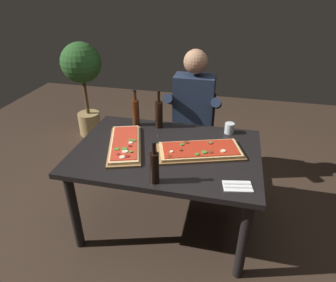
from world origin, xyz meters
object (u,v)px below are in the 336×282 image
pizza_rectangular_front (200,151)px  wine_bottle_dark (159,114)px  dining_table (167,160)px  seated_diner (193,112)px  tumbler_near_camera (229,129)px  diner_chair (193,130)px  pizza_rectangular_left (125,144)px  oil_bottle_amber (136,112)px  potted_plant_corner (83,74)px  vinegar_bottle_green (154,167)px

pizza_rectangular_front → wine_bottle_dark: wine_bottle_dark is taller
dining_table → seated_diner: (0.09, 0.74, 0.10)m
wine_bottle_dark → tumbler_near_camera: (0.60, 0.02, -0.09)m
wine_bottle_dark → diner_chair: size_ratio=0.39×
pizza_rectangular_left → seated_diner: 0.86m
pizza_rectangular_front → pizza_rectangular_left: 0.58m
wine_bottle_dark → oil_bottle_amber: bearing=-178.3°
wine_bottle_dark → potted_plant_corner: size_ratio=0.28×
vinegar_bottle_green → seated_diner: seated_diner is taller
diner_chair → potted_plant_corner: potted_plant_corner is taller
seated_diner → vinegar_bottle_green: bearing=-93.7°
oil_bottle_amber → potted_plant_corner: potted_plant_corner is taller
pizza_rectangular_front → tumbler_near_camera: (0.20, 0.38, 0.02)m
tumbler_near_camera → potted_plant_corner: bearing=151.4°
potted_plant_corner → pizza_rectangular_left: bearing=-52.9°
dining_table → vinegar_bottle_green: size_ratio=4.76×
oil_bottle_amber → seated_diner: 0.60m
oil_bottle_amber → seated_diner: seated_diner is taller
oil_bottle_amber → pizza_rectangular_left: bearing=-85.2°
pizza_rectangular_left → vinegar_bottle_green: 0.52m
pizza_rectangular_left → diner_chair: (0.41, 0.88, -0.27)m
tumbler_near_camera → potted_plant_corner: potted_plant_corner is taller
pizza_rectangular_front → diner_chair: 0.90m
dining_table → pizza_rectangular_front: pizza_rectangular_front is taller
pizza_rectangular_front → seated_diner: bearing=102.6°
tumbler_near_camera → potted_plant_corner: (-1.84, 1.00, 0.05)m
dining_table → seated_diner: bearing=83.1°
vinegar_bottle_green → diner_chair: (0.07, 1.26, -0.37)m
oil_bottle_amber → diner_chair: size_ratio=0.38×
pizza_rectangular_front → potted_plant_corner: bearing=140.0°
dining_table → pizza_rectangular_left: size_ratio=2.17×
pizza_rectangular_front → vinegar_bottle_green: size_ratio=2.35×
oil_bottle_amber → tumbler_near_camera: size_ratio=3.71×
tumbler_near_camera → diner_chair: (-0.36, 0.47, -0.29)m
dining_table → pizza_rectangular_left: (-0.33, -0.02, 0.12)m
dining_table → pizza_rectangular_front: 0.28m
pizza_rectangular_left → seated_diner: bearing=61.3°
dining_table → oil_bottle_amber: size_ratio=4.28×
pizza_rectangular_left → seated_diner: size_ratio=0.49×
pizza_rectangular_front → wine_bottle_dark: (-0.40, 0.35, 0.11)m
dining_table → tumbler_near_camera: bearing=40.7°
pizza_rectangular_left → dining_table: bearing=3.8°
pizza_rectangular_front → pizza_rectangular_left: bearing=-176.7°
vinegar_bottle_green → seated_diner: (0.07, 1.14, -0.11)m
wine_bottle_dark → oil_bottle_amber: size_ratio=1.03×
pizza_rectangular_front → diner_chair: bearing=100.9°
wine_bottle_dark → vinegar_bottle_green: bearing=-77.8°
seated_diner → potted_plant_corner: 1.62m
wine_bottle_dark → oil_bottle_amber: 0.21m
diner_chair → seated_diner: (-0.00, -0.12, 0.26)m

